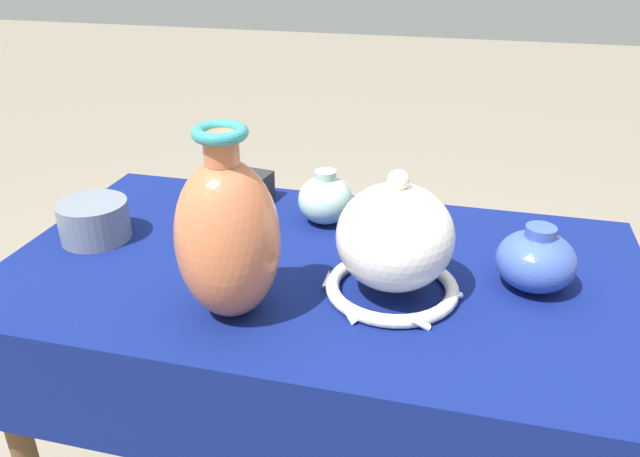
{
  "coord_description": "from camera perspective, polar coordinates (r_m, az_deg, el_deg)",
  "views": [
    {
      "loc": [
        0.23,
        -0.93,
        1.3
      ],
      "look_at": [
        0.02,
        -0.08,
        0.86
      ],
      "focal_mm": 35.0,
      "sensor_mm": 36.0,
      "label": 1
    }
  ],
  "objects": [
    {
      "name": "vase_dome_bell",
      "position": [
        0.99,
        6.83,
        -1.46
      ],
      "size": [
        0.23,
        0.22,
        0.22
      ],
      "color": "white",
      "rests_on": "display_table"
    },
    {
      "name": "jar_round_celadon",
      "position": [
        1.24,
        0.51,
        2.7
      ],
      "size": [
        0.11,
        0.11,
        0.11
      ],
      "color": "#A8CCB7",
      "rests_on": "display_table"
    },
    {
      "name": "vase_tall_bulbous",
      "position": [
        0.92,
        -8.44,
        -0.74
      ],
      "size": [
        0.16,
        0.16,
        0.3
      ],
      "color": "#BC6642",
      "rests_on": "display_table"
    },
    {
      "name": "jar_round_cobalt",
      "position": [
        1.08,
        19.13,
        -2.77
      ],
      "size": [
        0.13,
        0.13,
        0.11
      ],
      "color": "#3851A8",
      "rests_on": "display_table"
    },
    {
      "name": "pot_squat_slate",
      "position": [
        1.25,
        -19.96,
        0.69
      ],
      "size": [
        0.13,
        0.13,
        0.07
      ],
      "primitive_type": "cylinder",
      "color": "slate",
      "rests_on": "display_table"
    },
    {
      "name": "display_table",
      "position": [
        1.14,
        0.04,
        -7.42
      ],
      "size": [
        1.12,
        0.63,
        0.75
      ],
      "color": "brown",
      "rests_on": "ground_plane"
    },
    {
      "name": "mosaic_tile_box",
      "position": [
        1.34,
        -7.82,
        3.42
      ],
      "size": [
        0.14,
        0.15,
        0.06
      ],
      "rotation": [
        0.0,
        0.0,
        -0.15
      ],
      "color": "#232328",
      "rests_on": "display_table"
    }
  ]
}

